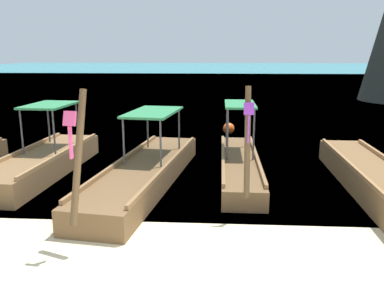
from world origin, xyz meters
name	(u,v)px	position (x,y,z in m)	size (l,w,h in m)	color
ground	(175,281)	(0.00, 0.00, 0.00)	(120.00, 120.00, 0.00)	beige
sea_water	(214,73)	(0.00, 62.13, 0.00)	(120.00, 120.00, 0.00)	teal
longtail_boat_turquoise_ribbon	(43,162)	(-4.29, 5.22, 0.36)	(1.64, 6.01, 2.53)	brown
longtail_boat_pink_ribbon	(145,172)	(-1.26, 4.53, 0.33)	(2.30, 7.34, 2.78)	brown
longtail_boat_violet_ribbon	(240,164)	(1.25, 5.54, 0.32)	(1.06, 6.06, 2.72)	brown
longtail_boat_red_ribbon	(374,180)	(4.47, 4.25, 0.32)	(1.32, 6.85, 2.41)	brown
mooring_buoy_near	(229,128)	(1.10, 11.27, 0.25)	(0.48, 0.48, 0.48)	#EA5119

